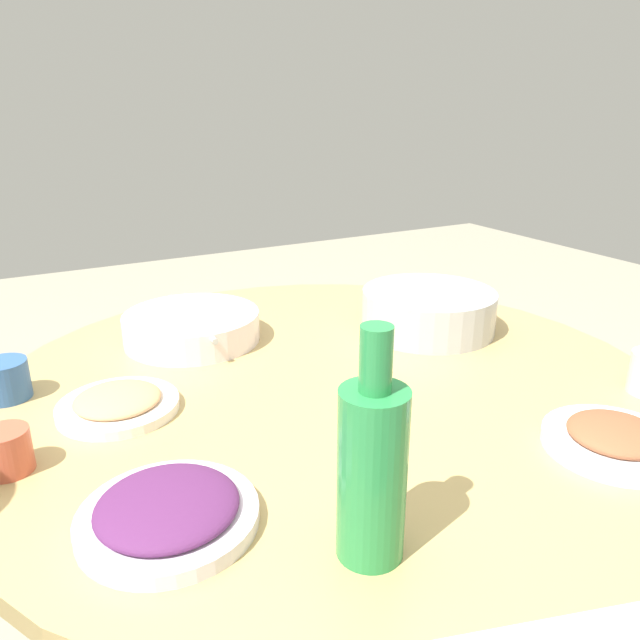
{
  "coord_description": "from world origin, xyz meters",
  "views": [
    {
      "loc": [
        -0.49,
        -0.87,
        1.23
      ],
      "look_at": [
        0.04,
        0.11,
        0.83
      ],
      "focal_mm": 33.9,
      "sensor_mm": 36.0,
      "label": 1
    }
  ],
  "objects_px": {
    "rice_bowl": "(428,310)",
    "dish_eggplant": "(168,511)",
    "round_dining_table": "(328,460)",
    "dish_stirfry": "(615,439)",
    "tea_cup_side": "(7,451)",
    "soup_bowl": "(192,328)",
    "green_bottle": "(372,468)",
    "dish_shrimp": "(118,403)",
    "tea_cup_far": "(5,380)"
  },
  "relations": [
    {
      "from": "rice_bowl",
      "to": "green_bottle",
      "type": "bearing_deg",
      "value": -133.2
    },
    {
      "from": "dish_eggplant",
      "to": "dish_stirfry",
      "type": "bearing_deg",
      "value": -13.27
    },
    {
      "from": "rice_bowl",
      "to": "dish_eggplant",
      "type": "height_order",
      "value": "rice_bowl"
    },
    {
      "from": "rice_bowl",
      "to": "dish_eggplant",
      "type": "distance_m",
      "value": 0.78
    },
    {
      "from": "soup_bowl",
      "to": "green_bottle",
      "type": "xyz_separation_m",
      "value": [
        -0.02,
        -0.72,
        0.08
      ]
    },
    {
      "from": "dish_eggplant",
      "to": "dish_shrimp",
      "type": "xyz_separation_m",
      "value": [
        0.0,
        0.32,
        -0.0
      ]
    },
    {
      "from": "rice_bowl",
      "to": "dish_stirfry",
      "type": "relative_size",
      "value": 1.44
    },
    {
      "from": "dish_stirfry",
      "to": "dish_eggplant",
      "type": "distance_m",
      "value": 0.63
    },
    {
      "from": "dish_stirfry",
      "to": "rice_bowl",
      "type": "bearing_deg",
      "value": 82.73
    },
    {
      "from": "rice_bowl",
      "to": "tea_cup_side",
      "type": "xyz_separation_m",
      "value": [
        -0.85,
        -0.16,
        -0.02
      ]
    },
    {
      "from": "soup_bowl",
      "to": "tea_cup_far",
      "type": "xyz_separation_m",
      "value": [
        -0.36,
        -0.11,
        0.0
      ]
    },
    {
      "from": "dish_stirfry",
      "to": "tea_cup_far",
      "type": "height_order",
      "value": "tea_cup_far"
    },
    {
      "from": "round_dining_table",
      "to": "dish_eggplant",
      "type": "xyz_separation_m",
      "value": [
        -0.36,
        -0.25,
        0.19
      ]
    },
    {
      "from": "round_dining_table",
      "to": "soup_bowl",
      "type": "xyz_separation_m",
      "value": [
        -0.16,
        0.31,
        0.2
      ]
    },
    {
      "from": "soup_bowl",
      "to": "dish_eggplant",
      "type": "xyz_separation_m",
      "value": [
        -0.21,
        -0.56,
        -0.01
      ]
    },
    {
      "from": "tea_cup_far",
      "to": "soup_bowl",
      "type": "bearing_deg",
      "value": 16.4
    },
    {
      "from": "rice_bowl",
      "to": "dish_shrimp",
      "type": "distance_m",
      "value": 0.68
    },
    {
      "from": "round_dining_table",
      "to": "dish_stirfry",
      "type": "height_order",
      "value": "dish_stirfry"
    },
    {
      "from": "dish_stirfry",
      "to": "dish_eggplant",
      "type": "xyz_separation_m",
      "value": [
        -0.62,
        0.15,
        0.0
      ]
    },
    {
      "from": "green_bottle",
      "to": "tea_cup_side",
      "type": "distance_m",
      "value": 0.51
    },
    {
      "from": "round_dining_table",
      "to": "soup_bowl",
      "type": "relative_size",
      "value": 3.97
    },
    {
      "from": "rice_bowl",
      "to": "green_bottle",
      "type": "distance_m",
      "value": 0.73
    },
    {
      "from": "rice_bowl",
      "to": "dish_eggplant",
      "type": "relative_size",
      "value": 1.34
    },
    {
      "from": "rice_bowl",
      "to": "green_bottle",
      "type": "xyz_separation_m",
      "value": [
        -0.5,
        -0.53,
        0.06
      ]
    },
    {
      "from": "soup_bowl",
      "to": "green_bottle",
      "type": "relative_size",
      "value": 1.14
    },
    {
      "from": "tea_cup_far",
      "to": "tea_cup_side",
      "type": "relative_size",
      "value": 1.2
    },
    {
      "from": "soup_bowl",
      "to": "dish_stirfry",
      "type": "bearing_deg",
      "value": -59.97
    },
    {
      "from": "soup_bowl",
      "to": "dish_eggplant",
      "type": "bearing_deg",
      "value": -110.17
    },
    {
      "from": "round_dining_table",
      "to": "dish_shrimp",
      "type": "xyz_separation_m",
      "value": [
        -0.36,
        0.07,
        0.18
      ]
    },
    {
      "from": "dish_stirfry",
      "to": "dish_eggplant",
      "type": "bearing_deg",
      "value": 166.73
    },
    {
      "from": "dish_eggplant",
      "to": "tea_cup_side",
      "type": "distance_m",
      "value": 0.27
    },
    {
      "from": "dish_stirfry",
      "to": "tea_cup_side",
      "type": "bearing_deg",
      "value": 155.08
    },
    {
      "from": "round_dining_table",
      "to": "tea_cup_far",
      "type": "height_order",
      "value": "tea_cup_far"
    },
    {
      "from": "dish_stirfry",
      "to": "dish_shrimp",
      "type": "bearing_deg",
      "value": 142.82
    },
    {
      "from": "dish_shrimp",
      "to": "soup_bowl",
      "type": "bearing_deg",
      "value": 50.41
    },
    {
      "from": "dish_stirfry",
      "to": "dish_eggplant",
      "type": "relative_size",
      "value": 0.93
    },
    {
      "from": "dish_shrimp",
      "to": "rice_bowl",
      "type": "bearing_deg",
      "value": 4.75
    },
    {
      "from": "dish_eggplant",
      "to": "dish_shrimp",
      "type": "bearing_deg",
      "value": 89.16
    },
    {
      "from": "dish_eggplant",
      "to": "green_bottle",
      "type": "height_order",
      "value": "green_bottle"
    },
    {
      "from": "round_dining_table",
      "to": "dish_stirfry",
      "type": "bearing_deg",
      "value": -57.49
    },
    {
      "from": "round_dining_table",
      "to": "dish_eggplant",
      "type": "height_order",
      "value": "dish_eggplant"
    },
    {
      "from": "green_bottle",
      "to": "dish_eggplant",
      "type": "bearing_deg",
      "value": 140.33
    },
    {
      "from": "rice_bowl",
      "to": "green_bottle",
      "type": "relative_size",
      "value": 1.07
    },
    {
      "from": "dish_stirfry",
      "to": "tea_cup_far",
      "type": "distance_m",
      "value": 0.98
    },
    {
      "from": "round_dining_table",
      "to": "dish_stirfry",
      "type": "relative_size",
      "value": 6.1
    },
    {
      "from": "round_dining_table",
      "to": "tea_cup_side",
      "type": "xyz_separation_m",
      "value": [
        -0.52,
        -0.04,
        0.2
      ]
    },
    {
      "from": "dish_shrimp",
      "to": "tea_cup_far",
      "type": "relative_size",
      "value": 2.5
    },
    {
      "from": "soup_bowl",
      "to": "green_bottle",
      "type": "bearing_deg",
      "value": -91.67
    },
    {
      "from": "soup_bowl",
      "to": "tea_cup_side",
      "type": "xyz_separation_m",
      "value": [
        -0.37,
        -0.35,
        0.0
      ]
    },
    {
      "from": "tea_cup_side",
      "to": "rice_bowl",
      "type": "bearing_deg",
      "value": 10.68
    }
  ]
}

